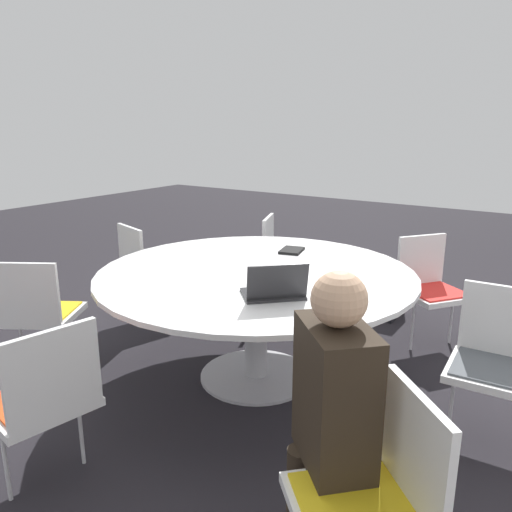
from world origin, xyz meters
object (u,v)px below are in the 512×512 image
object	(u,v)px
spiral_notebook	(292,250)
handbag	(390,301)
chair_1	(496,355)
chair_2	(430,283)
chair_6	(44,393)
chair_0	(376,491)
chair_5	(38,308)
laptop	(275,289)
chair_3	(281,254)
person_0	(331,403)
chair_4	(145,264)

from	to	relation	value
spiral_notebook	handbag	distance (m)	1.29
chair_1	chair_2	bearing A→B (deg)	-61.96
spiral_notebook	chair_1	bearing A→B (deg)	73.89
chair_1	chair_6	bearing A→B (deg)	41.08
chair_0	chair_5	bearing A→B (deg)	36.27
laptop	handbag	distance (m)	2.09
chair_1	laptop	distance (m)	1.22
chair_3	chair_6	distance (m)	2.77
chair_2	chair_5	distance (m)	2.83
person_0	chair_0	bearing A→B (deg)	-161.04
chair_4	spiral_notebook	distance (m)	1.38
chair_2	chair_5	size ratio (longest dim) A/B	1.00
chair_0	chair_5	distance (m)	2.51
chair_4	person_0	distance (m)	2.84
chair_1	handbag	distance (m)	1.84
chair_3	spiral_notebook	distance (m)	0.96
chair_2	handbag	bearing A→B (deg)	-96.70
laptop	spiral_notebook	distance (m)	1.03
chair_3	chair_6	bearing A→B (deg)	-13.41
chair_2	laptop	bearing A→B (deg)	21.27
chair_1	chair_4	bearing A→B (deg)	-7.15
chair_1	spiral_notebook	bearing A→B (deg)	-18.63
chair_6	handbag	xyz separation A→B (m)	(-3.03, 0.58, -0.36)
chair_0	spiral_notebook	world-z (taller)	chair_0
chair_0	handbag	bearing A→B (deg)	-26.99
chair_3	chair_5	bearing A→B (deg)	-37.65
chair_0	chair_4	size ratio (longest dim) A/B	1.00
chair_0	chair_3	distance (m)	3.12
spiral_notebook	person_0	bearing A→B (deg)	33.88
chair_1	laptop	xyz separation A→B (m)	(0.51, -1.06, 0.31)
chair_2	chair_4	size ratio (longest dim) A/B	1.00
chair_4	laptop	xyz separation A→B (m)	(0.74, 1.77, 0.31)
chair_3	handbag	size ratio (longest dim) A/B	2.35
person_0	chair_1	bearing A→B (deg)	-62.65
chair_3	chair_6	size ratio (longest dim) A/B	1.00
chair_1	chair_4	world-z (taller)	same
chair_6	chair_4	bearing A→B (deg)	44.46
chair_4	chair_2	bearing A→B (deg)	37.88
chair_4	chair_3	bearing A→B (deg)	67.02
chair_4	person_0	size ratio (longest dim) A/B	0.71
chair_1	chair_3	bearing A→B (deg)	-32.82
chair_2	person_0	size ratio (longest dim) A/B	0.71
person_0	laptop	distance (m)	0.98
chair_2	chair_5	world-z (taller)	same
chair_6	spiral_notebook	size ratio (longest dim) A/B	3.53
chair_1	spiral_notebook	world-z (taller)	chair_1
chair_1	spiral_notebook	xyz separation A→B (m)	(-0.43, -1.49, 0.27)
chair_0	handbag	distance (m)	2.95
chair_3	chair_4	xyz separation A→B (m)	(0.96, -0.81, 0.00)
chair_1	chair_4	size ratio (longest dim) A/B	1.00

